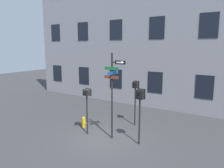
% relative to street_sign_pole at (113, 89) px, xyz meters
% --- Properties ---
extents(ground_plane, '(60.00, 60.00, 0.00)m').
position_rel_street_sign_pole_xyz_m(ground_plane, '(-0.37, -0.25, -2.52)').
color(ground_plane, '#38383A').
extents(building_facade, '(24.00, 0.63, 11.78)m').
position_rel_street_sign_pole_xyz_m(building_facade, '(-0.37, 6.63, 3.37)').
color(building_facade, gray).
rests_on(building_facade, ground_plane).
extents(street_sign_pole, '(1.15, 0.89, 4.29)m').
position_rel_street_sign_pole_xyz_m(street_sign_pole, '(0.00, 0.00, 0.00)').
color(street_sign_pole, black).
rests_on(street_sign_pole, ground_plane).
extents(pedestrian_signal_left, '(0.40, 0.40, 2.44)m').
position_rel_street_sign_pole_xyz_m(pedestrian_signal_left, '(-1.46, -0.24, -0.60)').
color(pedestrian_signal_left, black).
rests_on(pedestrian_signal_left, ground_plane).
extents(pedestrian_signal_right, '(0.40, 0.40, 2.67)m').
position_rel_street_sign_pole_xyz_m(pedestrian_signal_right, '(1.40, 0.12, -0.40)').
color(pedestrian_signal_right, black).
rests_on(pedestrian_signal_right, ground_plane).
extents(pedestrian_signal_across, '(0.34, 0.40, 2.64)m').
position_rel_street_sign_pole_xyz_m(pedestrian_signal_across, '(0.06, 2.29, -0.48)').
color(pedestrian_signal_across, black).
rests_on(pedestrian_signal_across, ground_plane).
extents(fire_hydrant, '(0.38, 0.22, 0.63)m').
position_rel_street_sign_pole_xyz_m(fire_hydrant, '(-2.25, 0.38, -2.22)').
color(fire_hydrant, gold).
rests_on(fire_hydrant, ground_plane).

